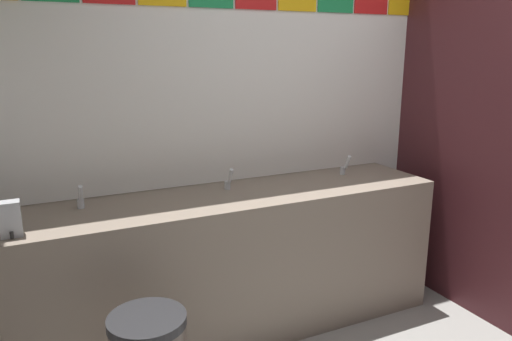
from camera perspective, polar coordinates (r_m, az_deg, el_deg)
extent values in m
cube|color=white|center=(3.29, 6.45, 9.42)|extent=(3.97, 0.08, 2.80)
cube|color=yellow|center=(4.30, 25.92, 17.57)|extent=(0.27, 0.01, 0.27)
cube|color=gray|center=(2.94, -2.42, -10.80)|extent=(2.47, 0.58, 0.86)
cube|color=gray|center=(3.04, -4.53, -2.15)|extent=(2.47, 0.03, 0.08)
cylinder|color=#E7EDC7|center=(2.58, -19.41, -6.24)|extent=(0.34, 0.34, 0.10)
cylinder|color=#E7EDC7|center=(2.77, -2.26, -4.03)|extent=(0.34, 0.34, 0.10)
cylinder|color=#E7EDC7|center=(3.18, 11.55, -1.96)|extent=(0.34, 0.34, 0.10)
cylinder|color=silver|center=(2.69, -19.90, -3.68)|extent=(0.04, 0.04, 0.05)
cylinder|color=silver|center=(2.62, -19.91, -2.53)|extent=(0.02, 0.06, 0.09)
cylinder|color=silver|center=(2.87, -3.38, -1.73)|extent=(0.04, 0.04, 0.05)
cylinder|color=silver|center=(2.81, -3.01, -0.60)|extent=(0.02, 0.06, 0.09)
cylinder|color=silver|center=(3.26, 10.15, -0.01)|extent=(0.04, 0.04, 0.05)
cylinder|color=silver|center=(3.21, 10.72, 1.01)|extent=(0.02, 0.06, 0.09)
cube|color=#B7BABF|center=(2.40, -26.90, -5.10)|extent=(0.09, 0.07, 0.16)
cylinder|color=black|center=(2.38, -26.76, -6.80)|extent=(0.02, 0.02, 0.03)
cube|color=#471E23|center=(3.22, 26.11, 2.45)|extent=(0.04, 1.59, 2.19)
cylinder|color=white|center=(4.09, 25.70, -8.35)|extent=(0.38, 0.38, 0.40)
torus|color=white|center=(4.02, 26.02, -5.50)|extent=(0.39, 0.39, 0.05)
cube|color=white|center=(4.10, 23.99, -2.65)|extent=(0.34, 0.17, 0.34)
cylinder|color=#262628|center=(2.13, -12.70, -16.86)|extent=(0.33, 0.33, 0.04)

